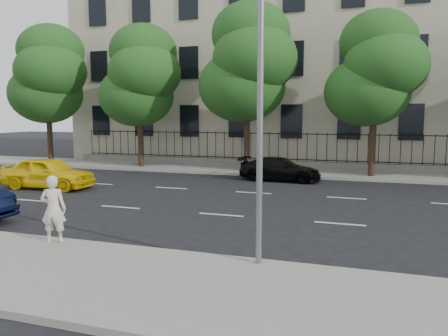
{
  "coord_description": "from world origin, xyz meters",
  "views": [
    {
      "loc": [
        4.72,
        -11.56,
        3.48
      ],
      "look_at": [
        -0.06,
        3.0,
        1.58
      ],
      "focal_mm": 35.0,
      "sensor_mm": 36.0,
      "label": 1
    }
  ],
  "objects_px": {
    "yellow_taxi": "(48,173)",
    "street_light": "(266,39)",
    "black_sedan": "(280,169)",
    "woman_near": "(53,209)"
  },
  "relations": [
    {
      "from": "yellow_taxi",
      "to": "street_light",
      "type": "bearing_deg",
      "value": -122.31
    },
    {
      "from": "black_sedan",
      "to": "woman_near",
      "type": "distance_m",
      "value": 13.72
    },
    {
      "from": "black_sedan",
      "to": "woman_near",
      "type": "bearing_deg",
      "value": 167.63
    },
    {
      "from": "black_sedan",
      "to": "yellow_taxi",
      "type": "bearing_deg",
      "value": 122.23
    },
    {
      "from": "yellow_taxi",
      "to": "woman_near",
      "type": "distance_m",
      "value": 9.94
    },
    {
      "from": "street_light",
      "to": "woman_near",
      "type": "distance_m",
      "value": 6.86
    },
    {
      "from": "yellow_taxi",
      "to": "black_sedan",
      "type": "relative_size",
      "value": 1.03
    },
    {
      "from": "street_light",
      "to": "woman_near",
      "type": "bearing_deg",
      "value": -173.38
    },
    {
      "from": "yellow_taxi",
      "to": "black_sedan",
      "type": "height_order",
      "value": "yellow_taxi"
    },
    {
      "from": "street_light",
      "to": "yellow_taxi",
      "type": "bearing_deg",
      "value": 150.06
    }
  ]
}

